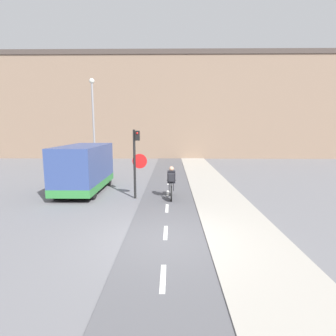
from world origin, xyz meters
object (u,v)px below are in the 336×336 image
object	(u,v)px
traffic_light_pole	(136,156)
street_lamp_far	(93,116)
cyclist_near	(171,183)
van	(84,169)

from	to	relation	value
traffic_light_pole	street_lamp_far	size ratio (longest dim) A/B	0.48
traffic_light_pole	cyclist_near	size ratio (longest dim) A/B	1.88
traffic_light_pole	van	xyz separation A→B (m)	(-2.85, 1.31, -0.80)
traffic_light_pole	street_lamp_far	world-z (taller)	street_lamp_far
traffic_light_pole	street_lamp_far	distance (m)	8.27
street_lamp_far	cyclist_near	world-z (taller)	street_lamp_far
van	cyclist_near	bearing A→B (deg)	-16.84
cyclist_near	street_lamp_far	bearing A→B (deg)	128.41
cyclist_near	van	xyz separation A→B (m)	(-4.45, 1.35, 0.45)
street_lamp_far	van	world-z (taller)	street_lamp_far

